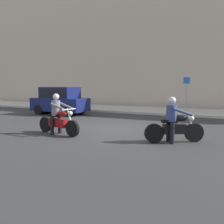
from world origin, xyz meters
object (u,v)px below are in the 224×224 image
object	(u,v)px
motorcycle_with_rider_denim_blue	(174,124)
motorcycle_with_rider_gray	(58,118)
street_sign_post	(186,90)
parked_hatchback_navy	(60,100)

from	to	relation	value
motorcycle_with_rider_denim_blue	motorcycle_with_rider_gray	bearing A→B (deg)	-172.88
motorcycle_with_rider_gray	motorcycle_with_rider_denim_blue	size ratio (longest dim) A/B	1.21
street_sign_post	motorcycle_with_rider_denim_blue	bearing A→B (deg)	-82.99
motorcycle_with_rider_gray	motorcycle_with_rider_denim_blue	xyz separation A→B (m)	(4.45, 0.56, -0.02)
street_sign_post	motorcycle_with_rider_gray	bearing A→B (deg)	-108.22
motorcycle_with_rider_gray	street_sign_post	size ratio (longest dim) A/B	0.94
motorcycle_with_rider_gray	street_sign_post	xyz separation A→B (m)	(3.29, 9.99, 0.92)
parked_hatchback_navy	motorcycle_with_rider_denim_blue	bearing A→B (deg)	-30.03
motorcycle_with_rider_denim_blue	parked_hatchback_navy	bearing A→B (deg)	149.97
parked_hatchback_navy	street_sign_post	world-z (taller)	street_sign_post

